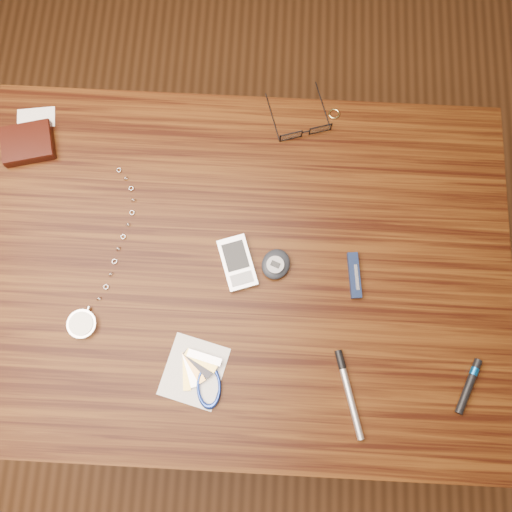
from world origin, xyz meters
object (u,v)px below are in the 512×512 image
object	(u,v)px
pocket_watch	(84,319)
wallet_and_card	(28,143)
notepad_keys	(202,377)
silver_pen	(347,387)
eyeglasses	(305,130)
pedometer	(276,264)
desk	(240,278)
pda_phone	(237,263)
pocket_knife	(354,275)

from	to	relation	value
pocket_watch	wallet_and_card	bearing A→B (deg)	114.65
notepad_keys	silver_pen	distance (m)	0.25
wallet_and_card	eyeglasses	xyz separation A→B (m)	(0.53, 0.05, 0.00)
pedometer	desk	bearing A→B (deg)	-174.26
eyeglasses	pocket_watch	world-z (taller)	eyeglasses
wallet_and_card	pda_phone	bearing A→B (deg)	-27.37
desk	pedometer	xyz separation A→B (m)	(0.07, 0.01, 0.11)
notepad_keys	pocket_knife	distance (m)	0.33
pocket_watch	notepad_keys	size ratio (longest dim) A/B	2.49
desk	pocket_watch	distance (m)	0.31
pocket_watch	pocket_knife	size ratio (longest dim) A/B	3.85
desk	pocket_knife	bearing A→B (deg)	-1.48
desk	wallet_and_card	size ratio (longest dim) A/B	7.35
desk	silver_pen	xyz separation A→B (m)	(0.20, -0.20, 0.11)
eyeglasses	silver_pen	distance (m)	0.49
silver_pen	pda_phone	bearing A→B (deg)	134.15
wallet_and_card	pocket_knife	distance (m)	0.67
eyeglasses	pedometer	size ratio (longest dim) A/B	1.86
pedometer	notepad_keys	xyz separation A→B (m)	(-0.12, -0.21, -0.01)
wallet_and_card	pda_phone	world-z (taller)	wallet_and_card
pedometer	notepad_keys	size ratio (longest dim) A/B	0.55
wallet_and_card	pedometer	xyz separation A→B (m)	(0.49, -0.22, 0.00)
wallet_and_card	notepad_keys	size ratio (longest dim) A/B	1.03
wallet_and_card	pocket_knife	bearing A→B (deg)	-19.85
desk	notepad_keys	bearing A→B (deg)	-104.76
pocket_watch	silver_pen	bearing A→B (deg)	-11.23
wallet_and_card	silver_pen	size ratio (longest dim) A/B	0.92
eyeglasses	pedometer	world-z (taller)	same
silver_pen	notepad_keys	bearing A→B (deg)	179.36
eyeglasses	pocket_knife	size ratio (longest dim) A/B	1.57
eyeglasses	notepad_keys	xyz separation A→B (m)	(-0.16, -0.48, -0.01)
pda_phone	pocket_watch	bearing A→B (deg)	-156.45
pocket_watch	pda_phone	distance (m)	0.29
eyeglasses	pda_phone	bearing A→B (deg)	-113.00
silver_pen	pocket_knife	bearing A→B (deg)	86.76
desk	pocket_knife	size ratio (longest dim) A/B	11.71
wallet_and_card	pedometer	world-z (taller)	pedometer
pedometer	notepad_keys	world-z (taller)	pedometer
wallet_and_card	pda_phone	distance (m)	0.47
eyeglasses	silver_pen	size ratio (longest dim) A/B	0.90
pocket_watch	pedometer	bearing A→B (deg)	19.10
wallet_and_card	notepad_keys	xyz separation A→B (m)	(0.37, -0.42, -0.01)
eyeglasses	silver_pen	xyz separation A→B (m)	(0.09, -0.48, -0.00)
notepad_keys	pocket_knife	size ratio (longest dim) A/B	1.55
desk	pda_phone	size ratio (longest dim) A/B	9.13
pedometer	notepad_keys	distance (m)	0.24
pocket_knife	silver_pen	world-z (taller)	same
desk	notepad_keys	xyz separation A→B (m)	(-0.05, -0.20, 0.11)
desk	pocket_watch	world-z (taller)	pocket_watch
pocket_watch	pocket_knife	distance (m)	0.49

